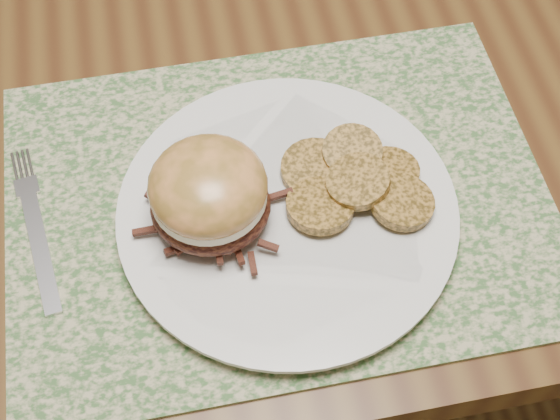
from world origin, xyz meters
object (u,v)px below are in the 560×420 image
object	(u,v)px
pork_sandwich	(209,194)
fork	(35,227)
dinner_plate	(287,213)
dining_table	(84,70)

from	to	relation	value
pork_sandwich	fork	size ratio (longest dim) A/B	0.72
dinner_plate	fork	world-z (taller)	dinner_plate
dining_table	dinner_plate	size ratio (longest dim) A/B	5.77
fork	pork_sandwich	bearing A→B (deg)	-19.47
dining_table	dinner_plate	xyz separation A→B (m)	(0.17, -0.28, 0.09)
dining_table	pork_sandwich	xyz separation A→B (m)	(0.11, -0.27, 0.13)
dinner_plate	fork	size ratio (longest dim) A/B	1.59
dinner_plate	fork	xyz separation A→B (m)	(-0.20, 0.03, -0.01)
dining_table	fork	distance (m)	0.26
dinner_plate	pork_sandwich	xyz separation A→B (m)	(-0.06, 0.00, 0.04)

